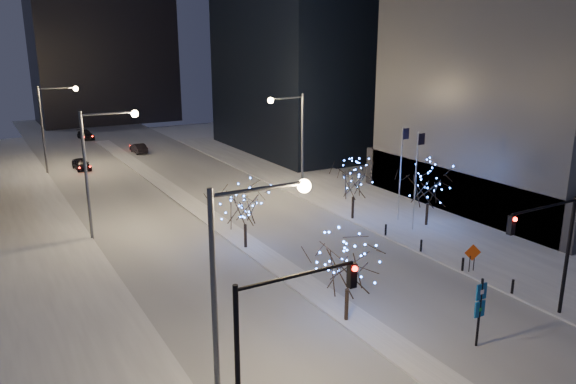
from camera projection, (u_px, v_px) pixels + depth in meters
ground at (435, 377)px, 26.05m from camera, size 160.00×160.00×0.00m
road at (181, 197)px, 55.28m from camera, size 20.00×130.00×0.02m
median at (199, 210)px, 51.09m from camera, size 2.00×80.00×0.15m
east_sidewalk at (399, 214)px, 49.94m from camera, size 10.00×90.00×0.15m
west_sidewalk at (51, 282)px, 36.01m from camera, size 8.00×90.00×0.15m
midrise_block at (575, 40)px, 53.41m from camera, size 30.00×22.00×30.00m
plinth at (557, 172)px, 56.89m from camera, size 30.00×24.00×4.00m
horizon_block at (99, 3)px, 100.16m from camera, size 24.00×14.00×42.00m
street_lamp_w_near at (239, 272)px, 21.69m from camera, size 4.40×0.56×10.00m
street_lamp_w_mid at (99, 156)px, 42.57m from camera, size 4.40×0.56×10.00m
street_lamp_w_far at (51, 117)px, 63.45m from camera, size 4.40×0.56×10.00m
street_lamp_east at (294, 131)px, 54.23m from camera, size 3.90×0.56×10.00m
traffic_signal_west at (275, 332)px, 20.72m from camera, size 5.26×0.43×7.00m
traffic_signal_east at (552, 241)px, 29.91m from camera, size 5.26×0.43×7.00m
flagpoles at (409, 170)px, 45.60m from camera, size 1.35×2.60×8.00m
bollards at (441, 255)px, 39.14m from camera, size 0.16×12.16×0.90m
car_near at (81, 164)px, 66.55m from camera, size 1.83×4.08×1.36m
car_mid at (139, 148)px, 76.19m from camera, size 1.55×4.00×1.30m
car_far at (86, 135)px, 86.34m from camera, size 2.07×4.66×1.33m
holiday_tree_median_near at (348, 262)px, 30.18m from camera, size 4.48×4.48×5.39m
holiday_tree_median_far at (245, 205)px, 40.94m from camera, size 4.75×4.75×5.00m
holiday_tree_plaza_near at (429, 184)px, 45.81m from camera, size 5.19×5.19×5.46m
holiday_tree_plaza_far at (354, 181)px, 47.55m from camera, size 4.65×4.65×4.97m
wayfinding_sign at (480, 305)px, 28.10m from camera, size 0.66×0.13×3.73m
construction_sign at (472, 255)px, 37.18m from camera, size 1.10×0.46×1.91m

